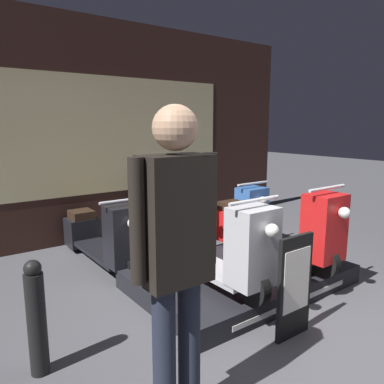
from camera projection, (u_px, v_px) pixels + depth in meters
The scene contains 11 objects.
ground_plane at pixel (331, 341), 3.00m from camera, with size 30.00×30.00×0.00m, color #4C4C51.
shop_wall_back at pixel (120, 132), 5.67m from camera, with size 6.48×0.09×3.20m.
display_platform at pixel (240, 276), 4.04m from camera, with size 2.21×1.47×0.20m.
scooter_display_left at pixel (207, 246), 3.62m from camera, with size 0.55×1.77×0.93m.
scooter_display_right at pixel (276, 229), 4.20m from camera, with size 0.55×1.77×0.93m.
scooter_backrow_0 at pixel (103, 236), 4.59m from camera, with size 0.55×1.77×0.93m.
scooter_backrow_1 at pixel (169, 224), 5.15m from camera, with size 0.55×1.77×0.93m.
scooter_backrow_2 at pixel (223, 214), 5.72m from camera, with size 0.55×1.77×0.93m.
person_left_browsing at pixel (176, 248), 2.00m from camera, with size 0.54×0.24×1.82m.
price_sign_board at pixel (295, 287), 3.00m from camera, with size 0.37×0.04×0.86m.
street_bollard at pixel (36, 318), 2.55m from camera, with size 0.13×0.13×0.83m.
Camera 1 is at (-2.52, -1.54, 1.72)m, focal length 35.00 mm.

